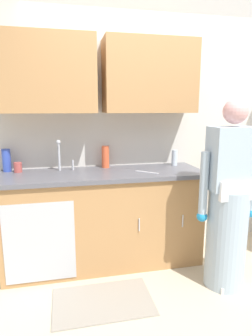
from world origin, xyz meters
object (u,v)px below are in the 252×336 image
Objects in this scene: sink at (64,175)px; bottle_dish_liquid at (105,157)px; knife_on_counter at (147,172)px; bottle_cleaner_spray at (7,160)px; person_at_sink at (228,210)px; cup_by_sink at (18,167)px; bottle_soap at (174,158)px.

sink is 2.22× the size of bottle_dish_liquid.
bottle_cleaner_spray is at bearing 29.47° from knife_on_counter.
sink is at bearing 34.84° from knife_on_counter.
knife_on_counter is at bearing 138.29° from person_at_sink.
cup_by_sink is 0.39× the size of knife_on_counter.
person_at_sink reaches higher than cup_by_sink.
bottle_dish_liquid is (-0.74, 0.04, 0.03)m from bottle_soap.
sink is 3.01× the size of bottle_soap.
sink is 0.31× the size of person_at_sink.
bottle_cleaner_spray is at bearing 155.95° from person_at_sink.
person_at_sink is 6.75× the size of knife_on_counter.
bottle_dish_liquid reaches higher than bottle_cleaner_spray.
knife_on_counter is at bearing -14.16° from bottle_cleaner_spray.
knife_on_counter is at bearing -144.61° from bottle_soap.
person_at_sink is at bearing -178.08° from knife_on_counter.
person_at_sink is at bearing -41.84° from bottle_dish_liquid.
person_at_sink reaches higher than sink.
bottle_soap is at bearing -3.24° from bottle_dish_liquid.
cup_by_sink is at bearing 156.19° from person_at_sink.
sink is at bearing -21.50° from bottle_cleaner_spray.
sink is 0.79m from knife_on_counter.
cup_by_sink is at bearing -27.95° from bottle_cleaner_spray.
bottle_dish_liquid reaches higher than knife_on_counter.
bottle_cleaner_spray is 0.14m from cup_by_sink.
bottle_dish_liquid is at bearing 24.84° from sink.
bottle_dish_liquid is 0.86m from cup_by_sink.
bottle_cleaner_spray is at bearing 178.12° from bottle_soap.
bottle_cleaner_spray is 0.92× the size of knife_on_counter.
person_at_sink is 17.12× the size of cup_by_sink.
person_at_sink is (1.35, -0.63, -0.23)m from sink.
sink is 0.49m from bottle_dish_liquid.
knife_on_counter is (-0.39, -0.28, -0.08)m from bottle_soap.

